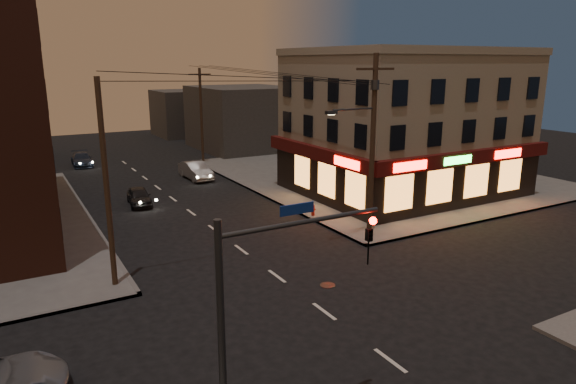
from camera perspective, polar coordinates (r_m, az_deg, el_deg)
ground at (r=21.14m, az=4.05°, el=-13.11°), size 120.00×120.00×0.00m
sidewalk_ne at (r=45.82m, az=9.75°, el=1.93°), size 24.00×28.00×0.15m
pizza_building at (r=39.47m, az=12.84°, el=7.58°), size 15.85×12.85×10.50m
bg_building_ne_a at (r=59.23m, az=-4.98°, el=8.21°), size 10.00×12.00×7.00m
bg_building_ne_b at (r=71.53m, az=-11.20°, el=8.63°), size 8.00×8.00×6.00m
utility_pole_main at (r=27.70m, az=9.21°, el=5.90°), size 4.20×0.44×10.00m
utility_pole_far at (r=50.87m, az=-9.61°, el=8.37°), size 0.26×0.26×9.00m
utility_pole_west at (r=22.94m, az=-19.53°, el=0.70°), size 0.24×0.24×9.00m
traffic_signal at (r=12.43m, az=-2.97°, el=-12.28°), size 4.49×0.32×6.47m
sedan_near at (r=37.16m, az=-16.21°, el=-0.47°), size 1.83×3.73×1.23m
sedan_mid at (r=44.31m, az=-10.23°, el=2.37°), size 1.75×4.55×1.48m
sedan_far at (r=53.04m, az=-21.94°, el=3.38°), size 1.97×4.43×1.26m
fire_hydrant at (r=32.80m, az=2.79°, el=-1.95°), size 0.34×0.34×0.74m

